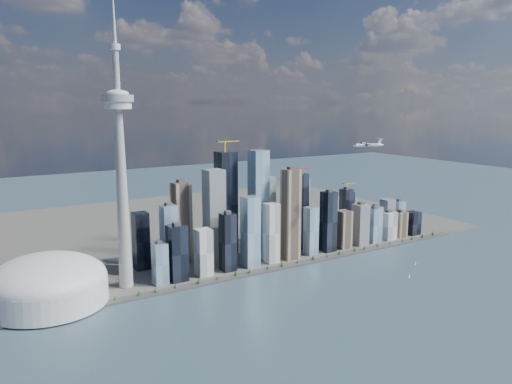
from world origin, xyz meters
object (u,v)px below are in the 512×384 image
dome_stadium (48,283)px  sailboat_west (409,276)px  sailboat_east (415,263)px  airplane (368,145)px  needle_tower (121,165)px

dome_stadium → sailboat_west: size_ratio=21.69×
dome_stadium → sailboat_east: dome_stadium is taller
sailboat_west → sailboat_east: 88.93m
airplane → sailboat_east: 278.56m
dome_stadium → airplane: 684.81m
sailboat_west → sailboat_east: (74.34, 48.81, -0.22)m
dome_stadium → sailboat_west: dome_stadium is taller
needle_tower → sailboat_east: bearing=-18.5°
dome_stadium → needle_tower: bearing=4.1°
needle_tower → airplane: (500.21, -115.05, 22.83)m
needle_tower → airplane: 513.78m
dome_stadium → sailboat_west: (643.02, -232.25, -36.48)m
needle_tower → dome_stadium: (-140.00, -10.00, -196.40)m
airplane → sailboat_west: size_ratio=7.55×
needle_tower → sailboat_west: size_ratio=59.69×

